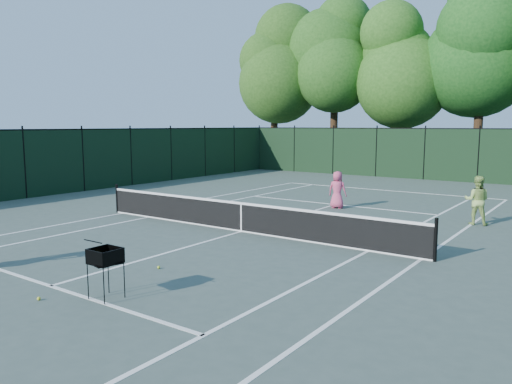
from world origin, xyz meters
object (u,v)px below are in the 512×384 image
Objects in this scene: player_pink at (337,190)px; loose_ball_midcourt at (159,267)px; player_green at (477,200)px; ball_hopper at (105,256)px; loose_ball_near_cart at (39,299)px.

player_pink is 9.93m from loose_ball_midcourt.
player_green is 10.74m from loose_ball_midcourt.
loose_ball_midcourt is at bearing 85.30° from player_pink.
loose_ball_midcourt is at bearing 121.22° from ball_hopper.
loose_ball_midcourt is (0.44, -9.89, -0.69)m from player_pink.
ball_hopper is 14.25× the size of loose_ball_near_cart.
player_pink reaches higher than ball_hopper.
player_green reaches higher than ball_hopper.
player_pink is at bearing -11.39° from player_green.
player_green reaches higher than loose_ball_near_cart.
player_pink is at bearing 92.53° from loose_ball_midcourt.
loose_ball_near_cart is at bearing 59.60° from player_green.
player_pink is 21.41× the size of loose_ball_near_cart.
player_green is at bearing 67.88° from loose_ball_near_cart.
loose_ball_midcourt is at bearing 55.59° from player_green.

